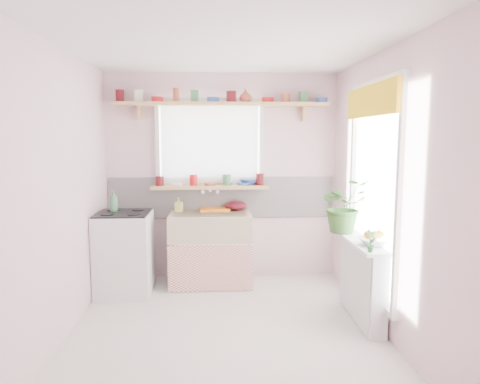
{
  "coord_description": "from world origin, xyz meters",
  "views": [
    {
      "loc": [
        -0.08,
        -3.63,
        1.74
      ],
      "look_at": [
        0.16,
        0.55,
        1.2
      ],
      "focal_mm": 32.0,
      "sensor_mm": 36.0,
      "label": 1
    }
  ],
  "objects": [
    {
      "name": "sill_crockery",
      "position": [
        -0.17,
        1.48,
        1.22
      ],
      "size": [
        1.35,
        0.11,
        0.12
      ],
      "color": "#590F14",
      "rests_on": "windowsill"
    },
    {
      "name": "sink_unit",
      "position": [
        -0.15,
        1.29,
        0.43
      ],
      "size": [
        0.95,
        0.65,
        1.11
      ],
      "color": "white",
      "rests_on": "ground"
    },
    {
      "name": "fruit_bowl",
      "position": [
        1.33,
        0.02,
        0.81
      ],
      "size": [
        0.28,
        0.28,
        0.07
      ],
      "primitive_type": "imported",
      "rotation": [
        0.0,
        0.0,
        -0.05
      ],
      "color": "silver",
      "rests_on": "radiator_ledge"
    },
    {
      "name": "pine_shelf",
      "position": [
        0.0,
        1.47,
        2.12
      ],
      "size": [
        2.52,
        0.24,
        0.04
      ],
      "primitive_type": "cube",
      "color": "tan",
      "rests_on": "room"
    },
    {
      "name": "sill_bowl",
      "position": [
        0.32,
        1.54,
        1.19
      ],
      "size": [
        0.27,
        0.27,
        0.07
      ],
      "primitive_type": "imported",
      "rotation": [
        0.0,
        0.0,
        -0.24
      ],
      "color": "#2E4596",
      "rests_on": "windowsill"
    },
    {
      "name": "dish_tray",
      "position": [
        -0.1,
        1.5,
        0.87
      ],
      "size": [
        0.38,
        0.3,
        0.04
      ],
      "primitive_type": "cube",
      "rotation": [
        0.0,
        0.0,
        0.1
      ],
      "color": "orange",
      "rests_on": "sink_unit"
    },
    {
      "name": "shelf_vase",
      "position": [
        0.27,
        1.41,
        2.21
      ],
      "size": [
        0.15,
        0.15,
        0.15
      ],
      "primitive_type": "imported",
      "rotation": [
        0.0,
        0.0,
        0.03
      ],
      "color": "brown",
      "rests_on": "pine_shelf"
    },
    {
      "name": "colander",
      "position": [
        0.16,
        1.5,
        0.91
      ],
      "size": [
        0.28,
        0.28,
        0.12
      ],
      "primitive_type": "ellipsoid",
      "rotation": [
        0.0,
        0.0,
        -0.05
      ],
      "color": "#560E1C",
      "rests_on": "sink_unit"
    },
    {
      "name": "cooker_bottle",
      "position": [
        -1.21,
        1.11,
        1.03
      ],
      "size": [
        0.11,
        0.11,
        0.24
      ],
      "primitive_type": "imported",
      "rotation": [
        0.0,
        0.0,
        0.28
      ],
      "color": "#438657",
      "rests_on": "cooker"
    },
    {
      "name": "jade_plant",
      "position": [
        1.21,
        0.56,
        1.05
      ],
      "size": [
        0.57,
        0.51,
        0.55
      ],
      "primitive_type": "imported",
      "rotation": [
        0.0,
        0.0,
        0.18
      ],
      "color": "#386628",
      "rests_on": "radiator_ledge"
    },
    {
      "name": "windowsill",
      "position": [
        -0.15,
        1.48,
        1.14
      ],
      "size": [
        1.4,
        0.22,
        0.04
      ],
      "primitive_type": "cube",
      "color": "tan",
      "rests_on": "room"
    },
    {
      "name": "cooker",
      "position": [
        -1.1,
        1.05,
        0.46
      ],
      "size": [
        0.58,
        0.58,
        0.93
      ],
      "color": "white",
      "rests_on": "ground"
    },
    {
      "name": "fruit",
      "position": [
        1.34,
        0.03,
        0.87
      ],
      "size": [
        0.2,
        0.14,
        0.1
      ],
      "color": "orange",
      "rests_on": "fruit_bowl"
    },
    {
      "name": "room",
      "position": [
        0.66,
        0.86,
        1.37
      ],
      "size": [
        3.2,
        3.2,
        3.2
      ],
      "color": "silver",
      "rests_on": "ground"
    },
    {
      "name": "radiator_ledge",
      "position": [
        1.3,
        0.2,
        0.4
      ],
      "size": [
        0.22,
        0.95,
        0.78
      ],
      "color": "white",
      "rests_on": "ground"
    },
    {
      "name": "soap_bottle_sink",
      "position": [
        -0.53,
        1.44,
        0.94
      ],
      "size": [
        0.1,
        0.1,
        0.17
      ],
      "primitive_type": "imported",
      "rotation": [
        0.0,
        0.0,
        -0.34
      ],
      "color": "#D7DF63",
      "rests_on": "sink_unit"
    },
    {
      "name": "shelf_crockery",
      "position": [
        -0.04,
        1.47,
        2.19
      ],
      "size": [
        2.47,
        0.11,
        0.12
      ],
      "color": "#590F14",
      "rests_on": "pine_shelf"
    },
    {
      "name": "sill_cup",
      "position": [
        0.05,
        1.54,
        1.21
      ],
      "size": [
        0.18,
        0.18,
        0.11
      ],
      "primitive_type": "imported",
      "rotation": [
        0.0,
        0.0,
        0.43
      ],
      "color": "beige",
      "rests_on": "windowsill"
    },
    {
      "name": "herb_pot",
      "position": [
        1.21,
        -0.2,
        0.87
      ],
      "size": [
        0.12,
        0.1,
        0.19
      ],
      "primitive_type": "imported",
      "rotation": [
        0.0,
        0.0,
        0.33
      ],
      "color": "#2B6C2D",
      "rests_on": "radiator_ledge"
    }
  ]
}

